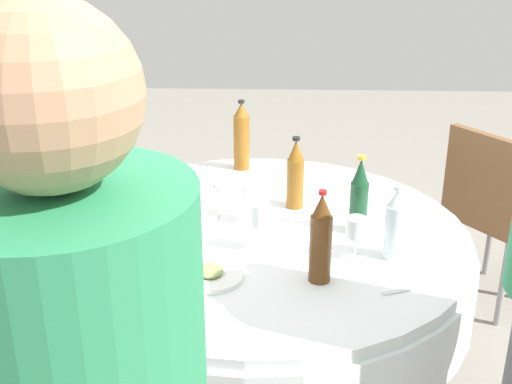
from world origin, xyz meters
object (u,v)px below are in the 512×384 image
(bottle_brown_far, at_px, (321,240))
(plate_west, at_px, (210,275))
(bottle_dark_green_near, at_px, (102,174))
(plate_east, at_px, (162,185))
(dining_table, at_px, (256,267))
(bottle_amber_front, at_px, (295,175))
(plate_left, at_px, (187,213))
(plate_right, at_px, (241,183))
(bottle_dark_green_rear, at_px, (359,198))
(chair_south, at_px, (494,205))
(wine_glass_near, at_px, (260,216))
(wine_glass_south, at_px, (356,230))
(bottle_clear_south, at_px, (395,225))
(bottle_amber_inner, at_px, (242,137))
(wine_glass_far, at_px, (249,194))

(bottle_brown_far, distance_m, plate_west, 0.35)
(bottle_dark_green_near, height_order, plate_east, bottle_dark_green_near)
(dining_table, xyz_separation_m, bottle_amber_front, (0.20, -0.14, 0.27))
(plate_left, relative_size, plate_east, 1.02)
(plate_left, distance_m, plate_right, 0.35)
(bottle_dark_green_rear, height_order, bottle_dark_green_near, bottle_dark_green_near)
(bottle_amber_front, distance_m, chair_south, 1.14)
(wine_glass_near, distance_m, plate_right, 0.58)
(bottle_dark_green_near, bearing_deg, wine_glass_south, -109.31)
(bottle_clear_south, relative_size, plate_right, 1.13)
(plate_right, bearing_deg, bottle_clear_south, -139.05)
(bottle_amber_inner, bearing_deg, plate_right, -177.14)
(wine_glass_south, relative_size, plate_east, 0.59)
(wine_glass_near, height_order, plate_left, wine_glass_near)
(chair_south, bearing_deg, wine_glass_near, -84.60)
(bottle_brown_far, bearing_deg, bottle_amber_inner, 16.99)
(wine_glass_near, distance_m, plate_left, 0.39)
(bottle_clear_south, distance_m, plate_right, 0.79)
(bottle_dark_green_near, bearing_deg, bottle_clear_south, -106.73)
(chair_south, bearing_deg, dining_table, -90.00)
(wine_glass_far, bearing_deg, bottle_dark_green_rear, -99.55)
(bottle_amber_front, bearing_deg, wine_glass_far, 131.85)
(bottle_brown_far, bearing_deg, bottle_amber_front, 6.90)
(bottle_amber_front, xyz_separation_m, plate_right, (0.21, 0.21, -0.12))
(wine_glass_far, xyz_separation_m, wine_glass_south, (-0.25, -0.34, -0.01))
(dining_table, distance_m, bottle_amber_inner, 0.67)
(dining_table, xyz_separation_m, plate_east, (0.37, 0.39, 0.16))
(wine_glass_near, height_order, plate_right, wine_glass_near)
(plate_west, bearing_deg, wine_glass_south, -71.79)
(dining_table, bearing_deg, wine_glass_south, -120.58)
(bottle_clear_south, height_order, plate_left, bottle_clear_south)
(bottle_dark_green_rear, xyz_separation_m, bottle_clear_south, (-0.18, -0.09, -0.01))
(bottle_brown_far, relative_size, bottle_clear_south, 1.18)
(bottle_clear_south, relative_size, plate_east, 1.04)
(chair_south, bearing_deg, plate_west, -82.92)
(wine_glass_near, bearing_deg, wine_glass_far, 12.02)
(bottle_dark_green_rear, height_order, plate_east, bottle_dark_green_rear)
(wine_glass_far, bearing_deg, plate_west, 166.08)
(plate_left, distance_m, plate_west, 0.46)
(plate_west, bearing_deg, chair_south, -47.11)
(wine_glass_near, relative_size, plate_left, 0.69)
(bottle_amber_front, xyz_separation_m, chair_south, (0.56, -0.92, -0.35))
(plate_right, bearing_deg, chair_south, -72.65)
(plate_east, relative_size, chair_south, 0.27)
(bottle_brown_far, relative_size, wine_glass_near, 1.76)
(plate_east, height_order, chair_south, chair_south)
(plate_right, height_order, plate_east, plate_east)
(wine_glass_south, height_order, chair_south, wine_glass_south)
(bottle_brown_far, bearing_deg, dining_table, 31.17)
(bottle_clear_south, bearing_deg, wine_glass_far, 62.65)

